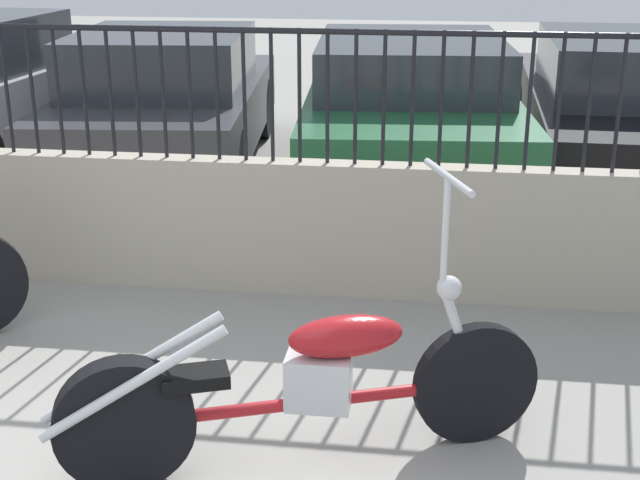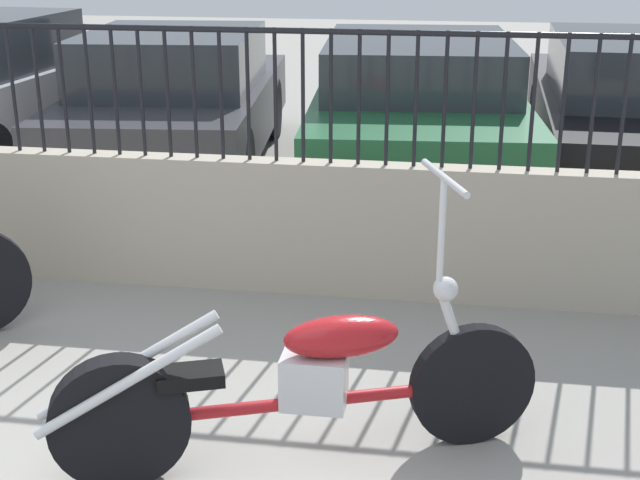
% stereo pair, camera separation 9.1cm
% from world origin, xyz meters
% --- Properties ---
extents(low_wall, '(9.52, 0.18, 0.86)m').
position_xyz_m(low_wall, '(0.00, 2.97, 0.43)').
color(low_wall, '#B2A893').
rests_on(low_wall, ground_plane).
extents(fence_railing, '(9.52, 0.04, 0.81)m').
position_xyz_m(fence_railing, '(-0.00, 2.97, 1.39)').
color(fence_railing, black).
rests_on(fence_railing, low_wall).
extents(motorcycle_red, '(2.09, 0.94, 1.29)m').
position_xyz_m(motorcycle_red, '(0.84, 1.02, 0.38)').
color(motorcycle_red, black).
rests_on(motorcycle_red, ground_plane).
extents(car_dark_grey, '(2.10, 4.16, 1.31)m').
position_xyz_m(car_dark_grey, '(-1.14, 5.86, 0.66)').
color(car_dark_grey, black).
rests_on(car_dark_grey, ground_plane).
extents(car_green, '(2.03, 4.52, 1.34)m').
position_xyz_m(car_green, '(1.16, 5.50, 0.69)').
color(car_green, black).
rests_on(car_green, ground_plane).
extents(car_black, '(1.99, 4.47, 1.34)m').
position_xyz_m(car_black, '(3.18, 5.84, 0.68)').
color(car_black, black).
rests_on(car_black, ground_plane).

